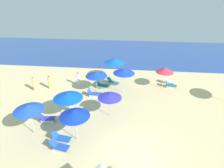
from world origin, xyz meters
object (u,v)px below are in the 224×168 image
Objects in this scene: umbrella_5 at (165,70)px; lounge_chair_8_0 at (61,138)px; lounge_chair_2_1 at (102,85)px; umbrella_7 at (115,61)px; lounge_chair_3_0 at (46,118)px; umbrella_8 at (74,113)px; umbrella_2 at (96,74)px; umbrella_4 at (110,96)px; beachgoer_0 at (78,79)px; lounge_chair_7_0 at (113,82)px; beachgoer_1 at (50,83)px; lounge_chair_6_0 at (76,109)px; lounge_chair_5_1 at (170,85)px; lounge_chair_2_0 at (94,94)px; umbrella_3 at (28,108)px; lounge_chair_5_0 at (169,81)px; umbrella_6 at (68,95)px; lounge_chair_8_1 at (59,146)px; beachgoer_2 at (34,84)px; umbrella_0 at (124,71)px.

lounge_chair_8_0 is (-8.43, -9.03, -1.95)m from umbrella_5.
lounge_chair_2_1 is 0.54× the size of umbrella_7.
umbrella_8 is (3.11, -1.84, 2.10)m from lounge_chair_3_0.
umbrella_2 reaches higher than umbrella_4.
umbrella_7 is 4.62m from beachgoer_0.
lounge_chair_8_0 is at bearing -165.51° from lounge_chair_7_0.
umbrella_7 is 7.59m from beachgoer_1.
lounge_chair_8_0 is at bearing 149.40° from beachgoer_0.
lounge_chair_5_1 is at bearing -71.58° from lounge_chair_6_0.
lounge_chair_6_0 is (-3.08, 0.30, -1.73)m from umbrella_4.
umbrella_2 is 1.64× the size of lounge_chair_2_0.
umbrella_3 is 3.50m from umbrella_8.
beachgoer_1 is at bearing 121.72° from lounge_chair_5_0.
umbrella_4 is 0.87× the size of umbrella_6.
lounge_chair_3_0 is 2.68m from lounge_chair_6_0.
lounge_chair_8_1 is (-9.11, -11.12, 0.01)m from lounge_chair_5_0.
beachgoer_2 is (-8.52, 3.63, -1.21)m from umbrella_4.
lounge_chair_8_0 is at bearing -11.89° from beachgoer_2.
lounge_chair_6_0 is 1.03× the size of lounge_chair_8_1.
umbrella_3 is 0.98× the size of umbrella_8.
umbrella_4 is at bearing -103.61° from umbrella_0.
lounge_chair_8_1 reaches higher than lounge_chair_3_0.
umbrella_8 reaches higher than lounge_chair_8_0.
beachgoer_2 reaches higher than lounge_chair_2_1.
beachgoer_0 is (-1.10, 5.02, 0.53)m from lounge_chair_6_0.
umbrella_4 is at bearing -88.18° from umbrella_7.
umbrella_6 reaches higher than lounge_chair_2_0.
beachgoer_2 is (-6.67, -0.49, -1.29)m from umbrella_2.
umbrella_5 reaches higher than umbrella_4.
umbrella_2 is 3.05m from lounge_chair_7_0.
beachgoer_1 reaches higher than lounge_chair_5_0.
umbrella_2 is 1.40× the size of beachgoer_2.
lounge_chair_3_0 is at bearing 75.94° from umbrella_3.
umbrella_0 is 1.90× the size of lounge_chair_2_1.
lounge_chair_2_0 is at bearing 70.51° from umbrella_6.
umbrella_5 is 0.92× the size of umbrella_7.
lounge_chair_2_1 is 1.11× the size of lounge_chair_5_1.
umbrella_8 is (-0.22, -7.33, 0.32)m from umbrella_2.
beachgoer_1 is at bearing 12.39° from lounge_chair_3_0.
umbrella_5 is at bearing 37.99° from umbrella_3.
umbrella_3 is at bearing -142.01° from umbrella_5.
umbrella_6 is at bearing 138.25° from lounge_chair_5_1.
umbrella_6 reaches higher than beachgoer_2.
umbrella_7 is at bearing 60.71° from umbrella_2.
umbrella_5 is 9.54m from beachgoer_0.
lounge_chair_8_1 is (-1.06, -7.42, 0.01)m from lounge_chair_2_0.
umbrella_5 is 1.74× the size of lounge_chair_8_0.
umbrella_3 is (-4.07, -7.87, 2.07)m from lounge_chair_2_1.
beachgoer_1 is at bearing 179.20° from umbrella_2.
umbrella_3 is 1.83× the size of lounge_chair_3_0.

